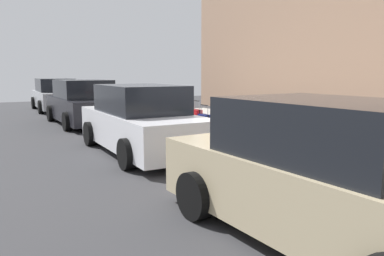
{
  "coord_description": "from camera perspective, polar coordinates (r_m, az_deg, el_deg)",
  "views": [
    {
      "loc": [
        -7.28,
        4.89,
        1.92
      ],
      "look_at": [
        0.28,
        0.63,
        0.63
      ],
      "focal_mm": 34.76,
      "sensor_mm": 36.0,
      "label": 1
    }
  ],
  "objects": [
    {
      "name": "sidewalk_curb",
      "position": [
        10.54,
        15.76,
        -1.97
      ],
      "size": [
        18.0,
        5.0,
        0.14
      ],
      "primitive_type": "cube",
      "color": "#ADA89E",
      "rests_on": "ground_plane"
    },
    {
      "name": "suitcase_olive_7",
      "position": [
        9.6,
        6.2,
        -0.38
      ],
      "size": [
        0.5,
        0.25,
        0.68
      ],
      "color": "#59601E",
      "rests_on": "sidewalk_curb"
    },
    {
      "name": "ground_plane",
      "position": [
        8.98,
        4.37,
        -3.91
      ],
      "size": [
        40.0,
        40.0,
        0.0
      ],
      "primitive_type": "plane",
      "color": "#333335"
    },
    {
      "name": "suitcase_maroon_5",
      "position": [
        8.66,
        10.25,
        -1.0
      ],
      "size": [
        0.51,
        0.23,
        1.04
      ],
      "color": "maroon",
      "rests_on": "sidewalk_curb"
    },
    {
      "name": "suitcase_red_10",
      "position": [
        10.98,
        0.76,
        1.01
      ],
      "size": [
        0.39,
        0.22,
        0.99
      ],
      "color": "red",
      "rests_on": "sidewalk_curb"
    },
    {
      "name": "suitcase_teal_8",
      "position": [
        10.03,
        3.63,
        -0.29
      ],
      "size": [
        0.47,
        0.2,
        0.72
      ],
      "color": "#0F606B",
      "rests_on": "sidewalk_curb"
    },
    {
      "name": "parked_car_charcoal_2",
      "position": [
        14.6,
        -16.35,
        3.63
      ],
      "size": [
        4.8,
        2.16,
        1.66
      ],
      "color": "black",
      "rests_on": "ground_plane"
    },
    {
      "name": "suitcase_black_11",
      "position": [
        11.36,
        -0.89,
        0.86
      ],
      "size": [
        0.38,
        0.27,
        0.61
      ],
      "color": "black",
      "rests_on": "sidewalk_curb"
    },
    {
      "name": "parked_car_silver_3",
      "position": [
        20.47,
        -20.2,
        4.7
      ],
      "size": [
        4.65,
        2.07,
        1.63
      ],
      "color": "#B2B5BA",
      "rests_on": "ground_plane"
    },
    {
      "name": "bollard_post",
      "position": [
        12.69,
        -4.53,
        2.37
      ],
      "size": [
        0.16,
        0.16,
        0.88
      ],
      "primitive_type": "cylinder",
      "color": "brown",
      "rests_on": "sidewalk_curb"
    },
    {
      "name": "suitcase_black_4",
      "position": [
        8.27,
        12.89,
        -1.68
      ],
      "size": [
        0.38,
        0.27,
        1.04
      ],
      "color": "black",
      "rests_on": "sidewalk_curb"
    },
    {
      "name": "suitcase_silver_6",
      "position": [
        9.13,
        8.18,
        -0.62
      ],
      "size": [
        0.42,
        0.27,
        1.02
      ],
      "color": "#9EA0A8",
      "rests_on": "sidewalk_curb"
    },
    {
      "name": "suitcase_olive_0",
      "position": [
        6.85,
        24.96,
        -4.46
      ],
      "size": [
        0.43,
        0.27,
        0.89
      ],
      "color": "#59601E",
      "rests_on": "sidewalk_curb"
    },
    {
      "name": "parked_car_white_1",
      "position": [
        9.06,
        -7.87,
        1.06
      ],
      "size": [
        4.62,
        1.97,
        1.63
      ],
      "color": "silver",
      "rests_on": "ground_plane"
    },
    {
      "name": "suitcase_red_3",
      "position": [
        7.9,
        15.26,
        -2.04
      ],
      "size": [
        0.4,
        0.22,
        1.07
      ],
      "color": "red",
      "rests_on": "sidewalk_curb"
    },
    {
      "name": "parked_car_beige_0",
      "position": [
        4.47,
        19.74,
        -7.04
      ],
      "size": [
        4.37,
        2.16,
        1.63
      ],
      "color": "tan",
      "rests_on": "ground_plane"
    },
    {
      "name": "fire_hydrant",
      "position": [
        12.18,
        -2.59,
        1.93
      ],
      "size": [
        0.39,
        0.21,
        0.76
      ],
      "color": "#D89E0C",
      "rests_on": "sidewalk_curb"
    },
    {
      "name": "suitcase_navy_9",
      "position": [
        10.5,
        1.91,
        0.43
      ],
      "size": [
        0.45,
        0.21,
        0.9
      ],
      "color": "navy",
      "rests_on": "sidewalk_curb"
    },
    {
      "name": "suitcase_navy_2",
      "position": [
        7.57,
        18.07,
        -3.35
      ],
      "size": [
        0.42,
        0.2,
        0.86
      ],
      "color": "navy",
      "rests_on": "sidewalk_curb"
    },
    {
      "name": "suitcase_teal_1",
      "position": [
        7.16,
        21.12,
        -3.91
      ],
      "size": [
        0.49,
        0.21,
        0.68
      ],
      "color": "#0F606B",
      "rests_on": "sidewalk_curb"
    }
  ]
}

